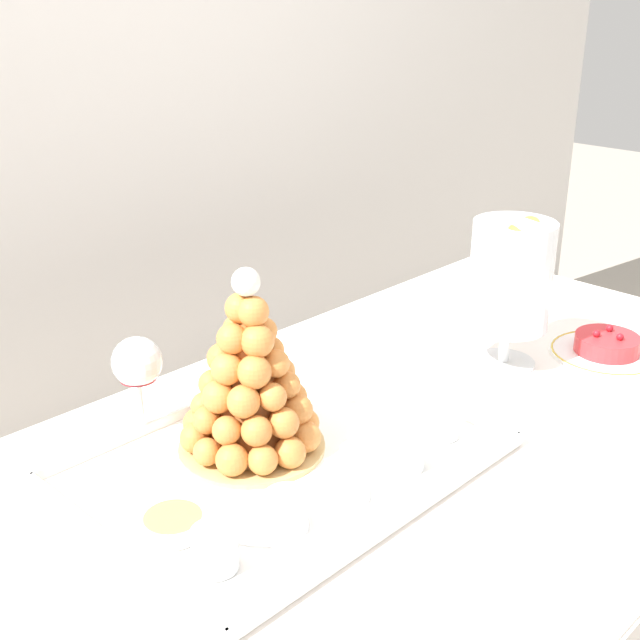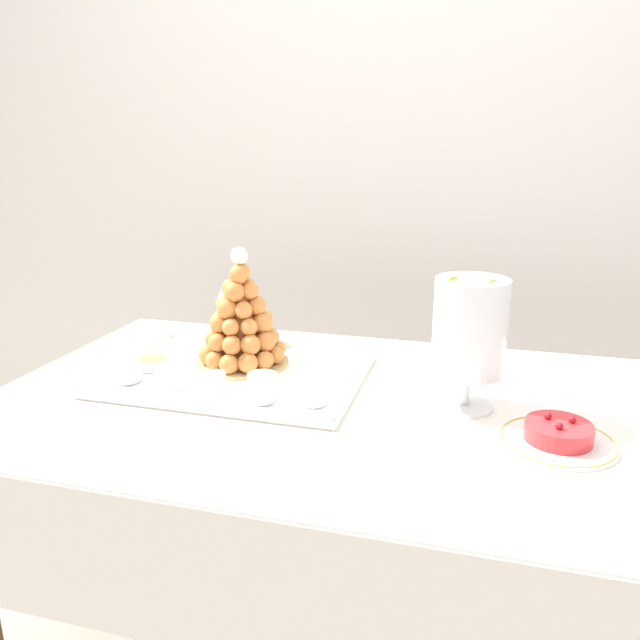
% 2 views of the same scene
% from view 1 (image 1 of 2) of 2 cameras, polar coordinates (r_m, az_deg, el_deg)
% --- Properties ---
extents(backdrop_wall, '(4.80, 0.10, 2.50)m').
position_cam_1_polar(backdrop_wall, '(2.08, -17.67, 17.27)').
color(backdrop_wall, silver).
rests_on(backdrop_wall, ground_plane).
extents(buffet_table, '(1.54, 0.90, 0.73)m').
position_cam_1_polar(buffet_table, '(1.44, 7.72, -9.62)').
color(buffet_table, brown).
rests_on(buffet_table, ground_plane).
extents(serving_tray, '(0.59, 0.44, 0.02)m').
position_cam_1_polar(serving_tray, '(1.25, -2.38, -9.78)').
color(serving_tray, white).
rests_on(serving_tray, buffet_table).
extents(croquembouche, '(0.22, 0.22, 0.29)m').
position_cam_1_polar(croquembouche, '(1.23, -4.86, -4.42)').
color(croquembouche, tan).
rests_on(croquembouche, serving_tray).
extents(dessert_cup_left, '(0.06, 0.06, 0.05)m').
position_cam_1_polar(dessert_cup_left, '(1.05, -7.22, -15.41)').
color(dessert_cup_left, silver).
rests_on(dessert_cup_left, serving_tray).
extents(dessert_cup_mid_left, '(0.06, 0.06, 0.05)m').
position_cam_1_polar(dessert_cup_mid_left, '(1.10, -2.28, -13.04)').
color(dessert_cup_mid_left, silver).
rests_on(dessert_cup_mid_left, serving_tray).
extents(dessert_cup_centre, '(0.05, 0.05, 0.05)m').
position_cam_1_polar(dessert_cup_centre, '(1.16, 2.21, -11.12)').
color(dessert_cup_centre, silver).
rests_on(dessert_cup_centre, serving_tray).
extents(dessert_cup_mid_right, '(0.06, 0.06, 0.06)m').
position_cam_1_polar(dessert_cup_mid_right, '(1.23, 5.76, -8.86)').
color(dessert_cup_mid_right, silver).
rests_on(dessert_cup_mid_right, serving_tray).
extents(dessert_cup_right, '(0.05, 0.05, 0.05)m').
position_cam_1_polar(dessert_cup_right, '(1.32, 8.45, -7.05)').
color(dessert_cup_right, silver).
rests_on(dessert_cup_right, serving_tray).
extents(creme_brulee_ramekin, '(0.09, 0.09, 0.02)m').
position_cam_1_polar(creme_brulee_ramekin, '(1.12, -10.04, -13.54)').
color(creme_brulee_ramekin, white).
rests_on(creme_brulee_ramekin, serving_tray).
extents(macaron_goblet, '(0.15, 0.15, 0.29)m').
position_cam_1_polar(macaron_goblet, '(1.53, 12.95, 2.91)').
color(macaron_goblet, white).
rests_on(macaron_goblet, buffet_table).
extents(fruit_tart_plate, '(0.21, 0.21, 0.05)m').
position_cam_1_polar(fruit_tart_plate, '(1.68, 19.08, -1.82)').
color(fruit_tart_plate, white).
rests_on(fruit_tart_plate, buffet_table).
extents(wine_glass, '(0.08, 0.08, 0.17)m').
position_cam_1_polar(wine_glass, '(1.29, -12.44, -3.07)').
color(wine_glass, silver).
rests_on(wine_glass, buffet_table).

